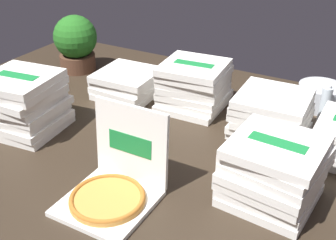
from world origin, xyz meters
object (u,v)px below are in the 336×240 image
object	(u,v)px
pizza_stack_right_far	(271,115)
pizza_stack_center_far	(273,171)
ice_bucket	(320,96)
potted_plant	(76,42)
pizza_stack_left_far	(23,103)
water_bottle_1	(325,104)
pizza_stack_right_mid	(194,85)
open_pizza_box	(114,185)
pizza_stack_left_near	(128,83)

from	to	relation	value
pizza_stack_right_far	pizza_stack_center_far	bearing A→B (deg)	-72.48
ice_bucket	potted_plant	bearing A→B (deg)	-171.52
ice_bucket	potted_plant	world-z (taller)	potted_plant
pizza_stack_left_far	water_bottle_1	bearing A→B (deg)	32.66
pizza_stack_right_mid	water_bottle_1	size ratio (longest dim) A/B	1.89
open_pizza_box	pizza_stack_right_mid	world-z (taller)	open_pizza_box
pizza_stack_left_far	pizza_stack_center_far	bearing A→B (deg)	3.12
pizza_stack_center_far	pizza_stack_left_far	distance (m)	1.30
pizza_stack_right_far	pizza_stack_center_far	world-z (taller)	pizza_stack_center_far
pizza_stack_right_far	water_bottle_1	distance (m)	0.36
potted_plant	open_pizza_box	bearing A→B (deg)	-44.51
ice_bucket	pizza_stack_center_far	bearing A→B (deg)	-90.05
pizza_stack_center_far	pizza_stack_left_far	size ratio (longest dim) A/B	1.01
water_bottle_1	pizza_stack_left_near	bearing A→B (deg)	-167.45
pizza_stack_left_near	water_bottle_1	xyz separation A→B (m)	(1.12, 0.25, 0.02)
pizza_stack_left_far	water_bottle_1	distance (m)	1.60
pizza_stack_right_mid	water_bottle_1	bearing A→B (deg)	15.82
open_pizza_box	pizza_stack_left_far	world-z (taller)	open_pizza_box
pizza_stack_right_far	water_bottle_1	xyz separation A→B (m)	(0.21, 0.30, -0.02)
pizza_stack_right_far	pizza_stack_right_mid	world-z (taller)	pizza_stack_right_mid
ice_bucket	pizza_stack_left_far	bearing A→B (deg)	-141.64
pizza_stack_center_far	pizza_stack_right_mid	xyz separation A→B (m)	(-0.64, 0.60, -0.00)
pizza_stack_center_far	potted_plant	size ratio (longest dim) A/B	1.05
open_pizza_box	potted_plant	size ratio (longest dim) A/B	0.98
pizza_stack_center_far	open_pizza_box	bearing A→B (deg)	-150.56
pizza_stack_right_far	pizza_stack_right_mid	size ratio (longest dim) A/B	0.95
pizza_stack_right_far	pizza_stack_left_far	xyz separation A→B (m)	(-1.14, -0.57, 0.04)
pizza_stack_left_near	potted_plant	xyz separation A→B (m)	(-0.54, 0.17, 0.12)
pizza_stack_left_far	water_bottle_1	xyz separation A→B (m)	(1.35, 0.86, -0.05)
pizza_stack_left_near	pizza_stack_left_far	size ratio (longest dim) A/B	0.92
ice_bucket	pizza_stack_right_far	bearing A→B (deg)	-109.08
pizza_stack_left_near	water_bottle_1	world-z (taller)	water_bottle_1
pizza_stack_left_far	pizza_stack_right_mid	bearing A→B (deg)	45.62
open_pizza_box	pizza_stack_center_far	bearing A→B (deg)	29.44
pizza_stack_center_far	ice_bucket	distance (m)	0.96
open_pizza_box	pizza_stack_center_far	distance (m)	0.64
open_pizza_box	pizza_stack_left_far	distance (m)	0.78
pizza_stack_center_far	water_bottle_1	xyz separation A→B (m)	(0.05, 0.79, -0.03)
pizza_stack_left_near	potted_plant	distance (m)	0.58
pizza_stack_left_near	pizza_stack_center_far	bearing A→B (deg)	-27.03
pizza_stack_right_mid	pizza_stack_center_far	bearing A→B (deg)	-42.86
pizza_stack_right_far	open_pizza_box	bearing A→B (deg)	-116.20
ice_bucket	water_bottle_1	distance (m)	0.17
pizza_stack_left_near	water_bottle_1	distance (m)	1.15
ice_bucket	pizza_stack_left_near	bearing A→B (deg)	-158.94
pizza_stack_right_far	pizza_stack_left_near	xyz separation A→B (m)	(-0.91, 0.05, -0.04)
pizza_stack_right_mid	pizza_stack_left_near	distance (m)	0.43
pizza_stack_right_mid	pizza_stack_left_near	size ratio (longest dim) A/B	1.07
open_pizza_box	pizza_stack_left_near	world-z (taller)	open_pizza_box
potted_plant	ice_bucket	bearing A→B (deg)	8.48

